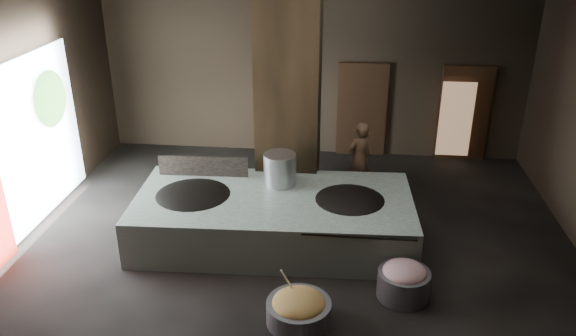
# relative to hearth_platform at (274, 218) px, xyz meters

# --- Properties ---
(floor) EXTENTS (10.00, 9.00, 0.10)m
(floor) POSITION_rel_hearth_platform_xyz_m (0.40, -0.26, -0.48)
(floor) COLOR black
(floor) RESTS_ON ground
(back_wall) EXTENTS (10.00, 0.10, 4.50)m
(back_wall) POSITION_rel_hearth_platform_xyz_m (0.40, 4.29, 1.82)
(back_wall) COLOR black
(back_wall) RESTS_ON ground
(front_wall) EXTENTS (10.00, 0.10, 4.50)m
(front_wall) POSITION_rel_hearth_platform_xyz_m (0.40, -4.81, 1.82)
(front_wall) COLOR black
(front_wall) RESTS_ON ground
(left_wall) EXTENTS (0.10, 9.00, 4.50)m
(left_wall) POSITION_rel_hearth_platform_xyz_m (-4.65, -0.26, 1.82)
(left_wall) COLOR black
(left_wall) RESTS_ON ground
(pillar) EXTENTS (1.20, 1.20, 4.50)m
(pillar) POSITION_rel_hearth_platform_xyz_m (0.10, 1.64, 1.82)
(pillar) COLOR black
(pillar) RESTS_ON ground
(hearth_platform) EXTENTS (5.01, 2.54, 0.86)m
(hearth_platform) POSITION_rel_hearth_platform_xyz_m (0.00, 0.00, 0.00)
(hearth_platform) COLOR silver
(hearth_platform) RESTS_ON ground
(platform_cap) EXTENTS (4.82, 2.31, 0.03)m
(platform_cap) POSITION_rel_hearth_platform_xyz_m (0.00, 0.00, 0.39)
(platform_cap) COLOR black
(platform_cap) RESTS_ON hearth_platform
(wok_left) EXTENTS (1.55, 1.55, 0.43)m
(wok_left) POSITION_rel_hearth_platform_xyz_m (-1.45, -0.05, 0.32)
(wok_left) COLOR black
(wok_left) RESTS_ON hearth_platform
(wok_left_rim) EXTENTS (1.59, 1.59, 0.05)m
(wok_left_rim) POSITION_rel_hearth_platform_xyz_m (-1.45, -0.05, 0.39)
(wok_left_rim) COLOR black
(wok_left_rim) RESTS_ON hearth_platform
(wok_right) EXTENTS (1.45, 1.45, 0.41)m
(wok_right) POSITION_rel_hearth_platform_xyz_m (1.35, 0.05, 0.32)
(wok_right) COLOR black
(wok_right) RESTS_ON hearth_platform
(wok_right_rim) EXTENTS (1.48, 1.48, 0.05)m
(wok_right_rim) POSITION_rel_hearth_platform_xyz_m (1.35, 0.05, 0.39)
(wok_right_rim) COLOR black
(wok_right_rim) RESTS_ON hearth_platform
(stock_pot) EXTENTS (0.60, 0.60, 0.64)m
(stock_pot) POSITION_rel_hearth_platform_xyz_m (0.05, 0.55, 0.70)
(stock_pot) COLOR #B7B8BF
(stock_pot) RESTS_ON hearth_platform
(splash_guard) EXTENTS (1.71, 0.13, 0.43)m
(splash_guard) POSITION_rel_hearth_platform_xyz_m (-1.45, 0.75, 0.60)
(splash_guard) COLOR black
(splash_guard) RESTS_ON hearth_platform
(cook) EXTENTS (0.69, 0.62, 1.58)m
(cook) POSITION_rel_hearth_platform_xyz_m (1.53, 2.04, 0.36)
(cook) COLOR #996E4E
(cook) RESTS_ON ground
(veg_basin) EXTENTS (1.13, 1.13, 0.35)m
(veg_basin) POSITION_rel_hearth_platform_xyz_m (0.66, -2.27, -0.25)
(veg_basin) COLOR slate
(veg_basin) RESTS_ON ground
(veg_fill) EXTENTS (0.78, 0.78, 0.24)m
(veg_fill) POSITION_rel_hearth_platform_xyz_m (0.66, -2.27, -0.08)
(veg_fill) COLOR #A5AD54
(veg_fill) RESTS_ON veg_basin
(ladle) EXTENTS (0.25, 0.31, 0.67)m
(ladle) POSITION_rel_hearth_platform_xyz_m (0.51, -2.12, 0.12)
(ladle) COLOR #B7B8BF
(ladle) RESTS_ON veg_basin
(meat_basin) EXTENTS (1.05, 1.05, 0.45)m
(meat_basin) POSITION_rel_hearth_platform_xyz_m (2.21, -1.48, -0.21)
(meat_basin) COLOR slate
(meat_basin) RESTS_ON ground
(meat_fill) EXTENTS (0.67, 0.67, 0.26)m
(meat_fill) POSITION_rel_hearth_platform_xyz_m (2.21, -1.48, 0.02)
(meat_fill) COLOR pink
(meat_fill) RESTS_ON meat_basin
(doorway_near) EXTENTS (1.18, 0.08, 2.38)m
(doorway_near) POSITION_rel_hearth_platform_xyz_m (1.60, 4.19, 0.67)
(doorway_near) COLOR black
(doorway_near) RESTS_ON ground
(doorway_near_glow) EXTENTS (0.77, 0.04, 1.82)m
(doorway_near_glow) POSITION_rel_hearth_platform_xyz_m (1.79, 4.27, 0.62)
(doorway_near_glow) COLOR #8C6647
(doorway_near_glow) RESTS_ON ground
(doorway_far) EXTENTS (1.18, 0.08, 2.38)m
(doorway_far) POSITION_rel_hearth_platform_xyz_m (4.00, 4.19, 0.67)
(doorway_far) COLOR black
(doorway_far) RESTS_ON ground
(doorway_far_glow) EXTENTS (0.76, 0.04, 1.80)m
(doorway_far_glow) POSITION_rel_hearth_platform_xyz_m (3.79, 3.99, 0.62)
(doorway_far_glow) COLOR #8C6647
(doorway_far_glow) RESTS_ON ground
(left_opening) EXTENTS (0.04, 4.20, 3.10)m
(left_opening) POSITION_rel_hearth_platform_xyz_m (-4.55, -0.06, 1.17)
(left_opening) COLOR white
(left_opening) RESTS_ON ground
(tree_silhouette) EXTENTS (0.28, 1.10, 1.10)m
(tree_silhouette) POSITION_rel_hearth_platform_xyz_m (-4.45, 1.04, 1.77)
(tree_silhouette) COLOR #194714
(tree_silhouette) RESTS_ON left_opening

